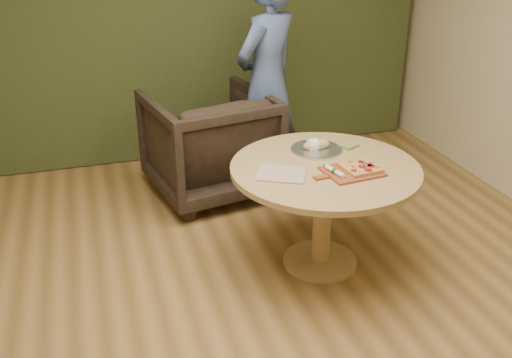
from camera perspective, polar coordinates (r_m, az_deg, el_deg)
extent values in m
cube|color=olive|center=(3.47, 2.13, -15.48)|extent=(5.00, 6.00, 0.02)
cube|color=beige|center=(5.62, -8.13, 16.34)|extent=(5.00, 0.02, 2.80)
cube|color=#2D3819|center=(5.51, -7.93, 16.18)|extent=(4.80, 0.14, 2.78)
cylinder|color=tan|center=(4.09, 6.40, -8.13)|extent=(0.52, 0.52, 0.03)
cylinder|color=tan|center=(3.91, 6.63, -3.97)|extent=(0.12, 0.12, 0.68)
cylinder|color=tan|center=(3.74, 6.92, 1.04)|extent=(1.24, 1.24, 0.04)
cube|color=#994427|center=(3.66, 9.59, 0.75)|extent=(0.38, 0.32, 0.01)
cube|color=#994427|center=(3.55, 6.58, 0.17)|extent=(0.10, 0.06, 0.01)
cube|color=tan|center=(3.68, 10.35, 1.13)|extent=(0.24, 0.24, 0.02)
cylinder|color=maroon|center=(3.62, 11.17, 0.89)|extent=(0.05, 0.05, 0.00)
cylinder|color=maroon|center=(3.69, 11.13, 1.40)|extent=(0.05, 0.05, 0.00)
cylinder|color=maroon|center=(3.73, 10.47, 1.68)|extent=(0.04, 0.04, 0.00)
cylinder|color=maroon|center=(3.60, 9.75, 0.85)|extent=(0.04, 0.04, 0.00)
cylinder|color=maroon|center=(3.66, 10.60, 1.24)|extent=(0.05, 0.05, 0.00)
cylinder|color=maroon|center=(3.68, 11.41, 1.30)|extent=(0.05, 0.05, 0.00)
cube|color=#E09A54|center=(3.65, 9.66, 1.31)|extent=(0.03, 0.03, 0.01)
cube|color=#E09A54|center=(3.72, 9.32, 1.78)|extent=(0.02, 0.02, 0.01)
cube|color=#E09A54|center=(3.72, 11.34, 1.62)|extent=(0.02, 0.02, 0.01)
cube|color=#E09A54|center=(3.66, 10.94, 1.28)|extent=(0.02, 0.02, 0.01)
cube|color=#E09A54|center=(3.60, 9.84, 0.97)|extent=(0.02, 0.02, 0.01)
cube|color=#E09A54|center=(3.66, 10.51, 1.34)|extent=(0.02, 0.02, 0.01)
cube|color=#E09A54|center=(3.67, 12.04, 1.21)|extent=(0.03, 0.03, 0.01)
cube|color=#2C6619|center=(3.73, 10.57, 1.67)|extent=(0.01, 0.01, 0.00)
cube|color=#2C6619|center=(3.64, 9.68, 1.17)|extent=(0.01, 0.01, 0.00)
cube|color=#2C6619|center=(3.72, 9.57, 1.72)|extent=(0.01, 0.01, 0.00)
cube|color=#2C6619|center=(3.76, 10.33, 1.89)|extent=(0.01, 0.01, 0.00)
cube|color=#2C6619|center=(3.59, 10.33, 0.73)|extent=(0.01, 0.01, 0.00)
cube|color=#2C6619|center=(3.70, 9.26, 1.56)|extent=(0.01, 0.01, 0.00)
cube|color=#9D466C|center=(3.68, 10.45, 1.34)|extent=(0.03, 0.01, 0.00)
cube|color=#9D466C|center=(3.68, 11.70, 1.27)|extent=(0.01, 0.03, 0.00)
cube|color=#9D466C|center=(3.74, 10.50, 1.74)|extent=(0.03, 0.01, 0.00)
cylinder|color=white|center=(3.59, 7.89, 0.78)|extent=(0.07, 0.17, 0.03)
cylinder|color=#194C26|center=(3.59, 7.89, 0.78)|extent=(0.04, 0.03, 0.03)
cube|color=silver|center=(3.66, 6.96, 1.30)|extent=(0.02, 0.04, 0.00)
cube|color=silver|center=(3.58, 2.57, 0.52)|extent=(0.38, 0.36, 0.01)
cylinder|color=silver|center=(3.96, 6.05, 2.89)|extent=(0.35, 0.35, 0.01)
cylinder|color=silver|center=(3.96, 6.05, 2.96)|extent=(0.36, 0.36, 0.02)
ellipsoid|color=tan|center=(3.95, 6.07, 3.43)|extent=(0.19, 0.08, 0.07)
cylinder|color=white|center=(3.94, 5.67, 3.38)|extent=(0.06, 0.09, 0.09)
cube|color=#5D7032|center=(4.05, 9.24, 3.32)|extent=(0.15, 0.14, 0.02)
imported|color=black|center=(4.86, -4.66, 4.05)|extent=(1.12, 1.07, 1.00)
imported|color=#415686|center=(4.87, 1.10, 9.68)|extent=(0.82, 0.76, 1.88)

